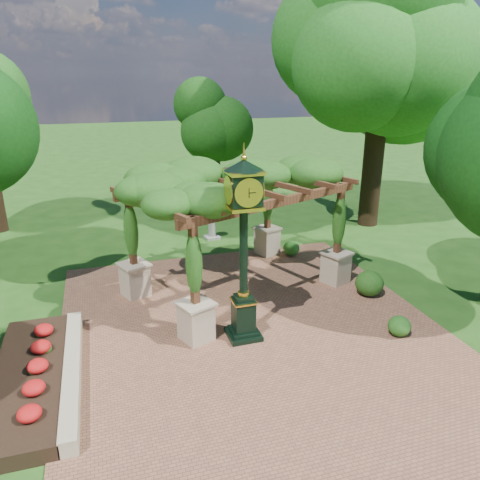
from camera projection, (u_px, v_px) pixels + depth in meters
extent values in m
plane|color=#1E4714|center=(270.00, 357.00, 11.51)|extent=(120.00, 120.00, 0.00)
cube|color=brown|center=(257.00, 335.00, 12.40)|extent=(10.00, 12.00, 0.04)
cube|color=#C6B793|center=(72.00, 371.00, 10.62)|extent=(0.35, 5.00, 0.40)
cube|color=red|center=(30.00, 379.00, 10.38)|extent=(1.50, 5.00, 0.36)
cube|color=black|center=(243.00, 334.00, 12.31)|extent=(0.84, 0.84, 0.13)
cube|color=black|center=(243.00, 315.00, 12.12)|extent=(0.53, 0.53, 0.94)
cube|color=gold|center=(243.00, 301.00, 11.98)|extent=(0.59, 0.59, 0.04)
cylinder|color=black|center=(244.00, 251.00, 11.52)|extent=(0.21, 0.21, 2.40)
cube|color=black|center=(244.00, 189.00, 10.99)|extent=(0.74, 0.74, 0.73)
cylinder|color=#F2E6CD|center=(249.00, 193.00, 10.65)|extent=(0.63, 0.04, 0.63)
cone|color=black|center=(244.00, 165.00, 10.79)|extent=(0.95, 0.95, 0.26)
sphere|color=gold|center=(244.00, 158.00, 10.74)|extent=(0.15, 0.15, 0.15)
cube|color=#BCA88C|center=(196.00, 322.00, 12.05)|extent=(0.94, 0.94, 1.00)
cube|color=#522F1C|center=(194.00, 265.00, 11.52)|extent=(0.23, 0.23, 2.05)
cube|color=#BCA88C|center=(336.00, 268.00, 15.37)|extent=(0.94, 0.94, 1.00)
cube|color=#522F1C|center=(339.00, 222.00, 14.84)|extent=(0.23, 0.23, 2.05)
cube|color=#BCA88C|center=(135.00, 280.00, 14.47)|extent=(0.94, 0.94, 1.00)
cube|color=#522F1C|center=(131.00, 232.00, 13.94)|extent=(0.23, 0.23, 2.05)
cube|color=#BCA88C|center=(267.00, 241.00, 17.79)|extent=(0.94, 0.94, 1.00)
cube|color=#522F1C|center=(268.00, 201.00, 17.26)|extent=(0.23, 0.23, 2.05)
cube|color=#522F1C|center=(277.00, 203.00, 12.80)|extent=(6.01, 2.61, 0.24)
cube|color=#522F1C|center=(206.00, 182.00, 15.22)|extent=(6.01, 2.61, 0.24)
ellipsoid|color=#214E16|center=(238.00, 181.00, 13.91)|extent=(7.48, 6.16, 1.11)
cube|color=gray|center=(212.00, 237.00, 19.71)|extent=(0.66, 0.66, 0.11)
cylinder|color=gray|center=(212.00, 226.00, 19.54)|extent=(0.33, 0.33, 0.95)
cylinder|color=gray|center=(212.00, 215.00, 19.38)|extent=(0.62, 0.62, 0.05)
ellipsoid|color=#225819|center=(399.00, 326.00, 12.30)|extent=(0.69, 0.69, 0.54)
ellipsoid|color=#1E4814|center=(369.00, 283.00, 14.49)|extent=(1.07, 1.07, 0.79)
ellipsoid|color=#25641D|center=(291.00, 248.00, 17.70)|extent=(0.64, 0.64, 0.56)
cylinder|color=black|center=(215.00, 185.00, 23.55)|extent=(0.58, 0.58, 2.54)
ellipsoid|color=#143E0F|center=(214.00, 118.00, 22.45)|extent=(3.05, 3.05, 4.01)
cylinder|color=black|center=(372.00, 172.00, 20.79)|extent=(0.88, 0.88, 4.82)
ellipsoid|color=#22611B|center=(387.00, 19.00, 18.68)|extent=(6.10, 6.10, 7.61)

